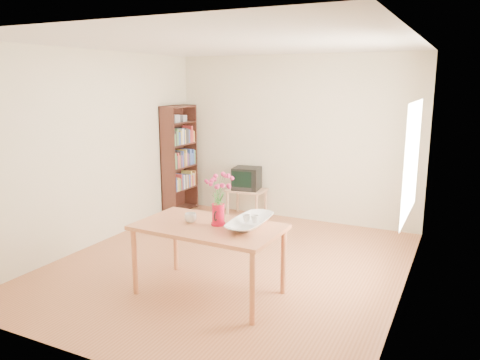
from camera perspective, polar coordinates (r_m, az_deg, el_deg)
The scene contains 11 objects.
room at distance 5.43m, azimuth -1.10°, elevation 2.50°, with size 4.50×4.50×4.50m.
table at distance 4.84m, azimuth -3.85°, elevation -6.39°, with size 1.51×0.89×0.75m.
tv_stand at distance 7.66m, azimuth 0.82°, elevation -1.66°, with size 0.60×0.45×0.46m.
bookshelf at distance 7.93m, azimuth -7.37°, elevation 2.06°, with size 0.28×0.70×1.80m.
pitcher at distance 4.80m, azimuth -2.67°, elevation -4.31°, with size 0.15×0.22×0.22m.
flowers at distance 4.72m, azimuth -2.71°, elevation -0.92°, with size 0.26×0.26×0.36m, color #D43271, non-canonical shape.
mug at distance 4.92m, azimuth -6.04°, elevation -4.60°, with size 0.13×0.13×0.10m, color white.
bowl at distance 4.71m, azimuth 1.24°, elevation -2.97°, with size 0.49×0.49×0.46m, color white.
teacup_a at distance 4.74m, azimuth 0.80°, elevation -3.46°, with size 0.07×0.07×0.06m, color white.
teacup_b at distance 4.72m, azimuth 1.84°, elevation -3.52°, with size 0.07×0.07×0.06m, color white.
television at distance 7.61m, azimuth 0.86°, elevation 0.25°, with size 0.47×0.45×0.36m.
Camera 1 is at (2.49, -4.75, 2.20)m, focal length 35.00 mm.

